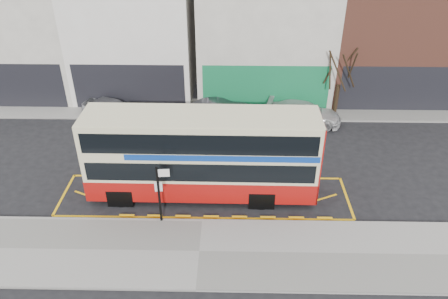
{
  "coord_description": "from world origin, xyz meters",
  "views": [
    {
      "loc": [
        1.3,
        -15.47,
        13.33
      ],
      "look_at": [
        0.95,
        2.0,
        2.47
      ],
      "focal_mm": 35.0,
      "sensor_mm": 36.0,
      "label": 1
    }
  ],
  "objects_px": {
    "bus_stop_post": "(160,189)",
    "double_decker_bus": "(202,154)",
    "car_silver": "(112,109)",
    "street_tree_right": "(342,58)",
    "car_white": "(304,113)",
    "car_grey": "(219,111)"
  },
  "relations": [
    {
      "from": "car_silver",
      "to": "street_tree_right",
      "type": "bearing_deg",
      "value": -67.78
    },
    {
      "from": "bus_stop_post",
      "to": "car_silver",
      "type": "distance_m",
      "value": 11.21
    },
    {
      "from": "double_decker_bus",
      "to": "car_grey",
      "type": "height_order",
      "value": "double_decker_bus"
    },
    {
      "from": "car_silver",
      "to": "car_white",
      "type": "xyz_separation_m",
      "value": [
        12.33,
        -0.37,
        0.0
      ]
    },
    {
      "from": "car_grey",
      "to": "car_white",
      "type": "height_order",
      "value": "car_grey"
    },
    {
      "from": "car_silver",
      "to": "car_grey",
      "type": "bearing_deg",
      "value": -72.5
    },
    {
      "from": "car_grey",
      "to": "car_silver",
      "type": "bearing_deg",
      "value": 79.58
    },
    {
      "from": "car_silver",
      "to": "car_white",
      "type": "height_order",
      "value": "car_white"
    },
    {
      "from": "bus_stop_post",
      "to": "car_white",
      "type": "height_order",
      "value": "bus_stop_post"
    },
    {
      "from": "street_tree_right",
      "to": "car_silver",
      "type": "bearing_deg",
      "value": -176.85
    },
    {
      "from": "car_silver",
      "to": "car_white",
      "type": "bearing_deg",
      "value": -72.65
    },
    {
      "from": "car_silver",
      "to": "car_grey",
      "type": "height_order",
      "value": "car_grey"
    },
    {
      "from": "street_tree_right",
      "to": "car_grey",
      "type": "bearing_deg",
      "value": -172.59
    },
    {
      "from": "car_grey",
      "to": "street_tree_right",
      "type": "xyz_separation_m",
      "value": [
        7.62,
        0.99,
        3.23
      ]
    },
    {
      "from": "double_decker_bus",
      "to": "car_grey",
      "type": "xyz_separation_m",
      "value": [
        0.55,
        7.69,
        -1.59
      ]
    },
    {
      "from": "car_white",
      "to": "bus_stop_post",
      "type": "bearing_deg",
      "value": 154.03
    },
    {
      "from": "double_decker_bus",
      "to": "car_silver",
      "type": "bearing_deg",
      "value": 129.43
    },
    {
      "from": "double_decker_bus",
      "to": "bus_stop_post",
      "type": "relative_size",
      "value": 3.76
    },
    {
      "from": "double_decker_bus",
      "to": "car_silver",
      "type": "xyz_separation_m",
      "value": [
        -6.38,
        7.88,
        -1.6
      ]
    },
    {
      "from": "car_grey",
      "to": "street_tree_right",
      "type": "bearing_deg",
      "value": -91.43
    },
    {
      "from": "double_decker_bus",
      "to": "car_white",
      "type": "relative_size",
      "value": 2.32
    },
    {
      "from": "bus_stop_post",
      "to": "double_decker_bus",
      "type": "bearing_deg",
      "value": 47.83
    }
  ]
}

